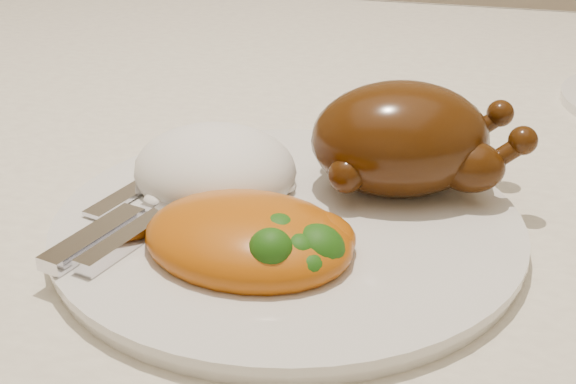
# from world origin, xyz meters

# --- Properties ---
(dining_table) EXTENTS (1.60, 0.90, 0.76)m
(dining_table) POSITION_xyz_m (0.00, 0.00, 0.67)
(dining_table) COLOR brown
(dining_table) RESTS_ON floor
(tablecloth) EXTENTS (1.73, 1.03, 0.18)m
(tablecloth) POSITION_xyz_m (0.00, 0.00, 0.74)
(tablecloth) COLOR white
(tablecloth) RESTS_ON dining_table
(dinner_plate) EXTENTS (0.39, 0.39, 0.01)m
(dinner_plate) POSITION_xyz_m (0.12, -0.18, 0.77)
(dinner_plate) COLOR silver
(dinner_plate) RESTS_ON tablecloth
(roast_chicken) EXTENTS (0.17, 0.13, 0.08)m
(roast_chicken) POSITION_xyz_m (0.19, -0.11, 0.82)
(roast_chicken) COLOR #482407
(roast_chicken) RESTS_ON dinner_plate
(rice_mound) EXTENTS (0.12, 0.11, 0.06)m
(rice_mound) POSITION_xyz_m (0.05, -0.14, 0.79)
(rice_mound) COLOR white
(rice_mound) RESTS_ON dinner_plate
(mac_and_cheese) EXTENTS (0.14, 0.12, 0.05)m
(mac_and_cheese) POSITION_xyz_m (0.11, -0.23, 0.79)
(mac_and_cheese) COLOR #CF5D0D
(mac_and_cheese) RESTS_ON dinner_plate
(cutlery) EXTENTS (0.06, 0.20, 0.01)m
(cutlery) POSITION_xyz_m (0.02, -0.21, 0.79)
(cutlery) COLOR silver
(cutlery) RESTS_ON dinner_plate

